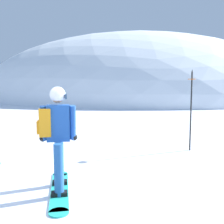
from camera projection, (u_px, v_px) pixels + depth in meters
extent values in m
plane|color=white|center=(61.00, 187.00, 4.55)|extent=(300.00, 300.00, 0.00)
ellipsoid|color=white|center=(132.00, 97.00, 34.69)|extent=(37.77, 33.99, 15.58)
cube|color=#23B7A3|center=(60.00, 190.00, 4.39)|extent=(0.97, 1.51, 0.02)
cylinder|color=#23B7A3|center=(60.00, 174.00, 5.16)|extent=(0.28, 0.28, 0.02)
cylinder|color=#23B7A3|center=(59.00, 213.00, 3.63)|extent=(0.28, 0.28, 0.02)
cube|color=black|center=(60.00, 182.00, 4.62)|extent=(0.29, 0.24, 0.06)
cube|color=black|center=(59.00, 194.00, 4.15)|extent=(0.29, 0.24, 0.06)
cylinder|color=#235699|center=(59.00, 161.00, 4.58)|extent=(0.15, 0.15, 0.82)
cylinder|color=#235699|center=(59.00, 170.00, 4.11)|extent=(0.15, 0.15, 0.82)
cube|color=#1E4C9E|center=(58.00, 123.00, 4.27)|extent=(0.42, 0.36, 0.58)
cylinder|color=#1E4C9E|center=(43.00, 123.00, 4.23)|extent=(0.17, 0.20, 0.57)
cylinder|color=#1E4C9E|center=(73.00, 123.00, 4.31)|extent=(0.17, 0.20, 0.57)
sphere|color=black|center=(43.00, 138.00, 4.30)|extent=(0.11, 0.11, 0.11)
sphere|color=black|center=(74.00, 137.00, 4.38)|extent=(0.11, 0.11, 0.11)
cube|color=orange|center=(45.00, 122.00, 4.24)|extent=(0.29, 0.33, 0.44)
cube|color=orange|center=(39.00, 127.00, 4.23)|extent=(0.15, 0.21, 0.20)
sphere|color=#9E7051|center=(58.00, 96.00, 4.23)|extent=(0.21, 0.21, 0.21)
sphere|color=silver|center=(58.00, 95.00, 4.22)|extent=(0.25, 0.25, 0.25)
cube|color=navy|center=(66.00, 96.00, 4.25)|extent=(0.11, 0.16, 0.08)
cylinder|color=black|center=(191.00, 112.00, 6.95)|extent=(0.04, 0.04, 2.05)
cylinder|color=orange|center=(192.00, 79.00, 6.86)|extent=(0.20, 0.20, 0.02)
cone|color=black|center=(192.00, 71.00, 6.84)|extent=(0.04, 0.04, 0.08)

